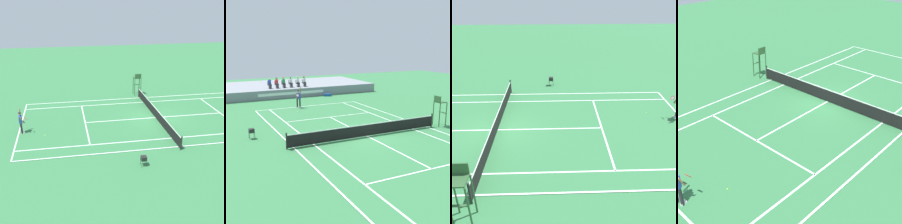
# 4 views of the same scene
# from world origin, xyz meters

# --- Properties ---
(ground_plane) EXTENTS (80.00, 80.00, 0.00)m
(ground_plane) POSITION_xyz_m (0.00, 0.00, 0.00)
(ground_plane) COLOR #337542
(court) EXTENTS (11.08, 23.88, 0.03)m
(court) POSITION_xyz_m (0.00, 0.00, 0.01)
(court) COLOR #337542
(court) RESTS_ON ground
(net) EXTENTS (11.98, 0.10, 1.07)m
(net) POSITION_xyz_m (0.00, 0.00, 0.52)
(net) COLOR black
(net) RESTS_ON ground
(barrier_wall) EXTENTS (23.41, 0.25, 1.10)m
(barrier_wall) POSITION_xyz_m (0.00, 17.34, 0.55)
(barrier_wall) COLOR gray
(barrier_wall) RESTS_ON ground
(bleacher_platform) EXTENTS (23.41, 9.91, 1.10)m
(bleacher_platform) POSITION_xyz_m (0.00, 22.41, 0.55)
(bleacher_platform) COLOR gray
(bleacher_platform) RESTS_ON ground
(spectator_seated_0) EXTENTS (0.44, 0.60, 1.26)m
(spectator_seated_0) POSITION_xyz_m (-2.29, 18.79, 1.72)
(spectator_seated_0) COLOR #474C56
(spectator_seated_0) RESTS_ON bleacher_platform
(spectator_seated_1) EXTENTS (0.44, 0.60, 1.26)m
(spectator_seated_1) POSITION_xyz_m (-1.42, 18.79, 1.72)
(spectator_seated_1) COLOR #474C56
(spectator_seated_1) RESTS_ON bleacher_platform
(spectator_seated_2) EXTENTS (0.44, 0.60, 1.26)m
(spectator_seated_2) POSITION_xyz_m (-0.55, 18.79, 1.72)
(spectator_seated_2) COLOR #474C56
(spectator_seated_2) RESTS_ON bleacher_platform
(spectator_seated_3) EXTENTS (0.44, 0.60, 1.26)m
(spectator_seated_3) POSITION_xyz_m (0.35, 18.79, 1.72)
(spectator_seated_3) COLOR #474C56
(spectator_seated_3) RESTS_ON bleacher_platform
(spectator_seated_4) EXTENTS (0.44, 0.60, 1.26)m
(spectator_seated_4) POSITION_xyz_m (1.28, 18.79, 1.72)
(spectator_seated_4) COLOR #474C56
(spectator_seated_4) RESTS_ON bleacher_platform
(spectator_seated_5) EXTENTS (0.44, 0.60, 1.26)m
(spectator_seated_5) POSITION_xyz_m (2.14, 18.79, 1.72)
(spectator_seated_5) COLOR #474C56
(spectator_seated_5) RESTS_ON bleacher_platform
(tennis_player) EXTENTS (0.74, 0.74, 2.08)m
(tennis_player) POSITION_xyz_m (-1.13, 11.62, 0.99)
(tennis_player) COLOR #232328
(tennis_player) RESTS_ON ground
(tennis_ball) EXTENTS (0.07, 0.07, 0.07)m
(tennis_ball) POSITION_xyz_m (-1.88, 9.78, 0.03)
(tennis_ball) COLOR #D1E533
(tennis_ball) RESTS_ON ground
(umpire_chair) EXTENTS (0.77, 0.77, 2.44)m
(umpire_chair) POSITION_xyz_m (6.69, 0.00, 1.56)
(umpire_chair) COLOR #2D562D
(umpire_chair) RESTS_ON ground
(equipment_bag) EXTENTS (0.95, 0.58, 0.32)m
(equipment_bag) POSITION_xyz_m (4.42, 16.57, 0.16)
(equipment_bag) COLOR #194799
(equipment_bag) RESTS_ON ground
(ball_hopper) EXTENTS (0.36, 0.36, 0.70)m
(ball_hopper) POSITION_xyz_m (-7.48, 3.23, 0.57)
(ball_hopper) COLOR black
(ball_hopper) RESTS_ON ground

